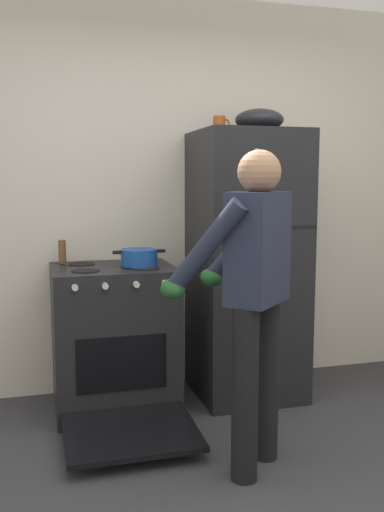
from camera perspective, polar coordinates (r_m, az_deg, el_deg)
kitchen_wall_back at (r=3.99m, az=-2.90°, el=6.10°), size 6.00×0.10×2.70m
refrigerator at (r=3.81m, az=5.49°, el=-0.95°), size 0.68×0.72×1.78m
stove_range at (r=3.67m, az=-7.84°, el=-8.37°), size 0.76×1.23×0.92m
person_cook at (r=2.78m, az=6.01°, el=-2.75°), size 0.66×0.69×1.60m
red_pot at (r=3.55m, az=-5.36°, el=-0.15°), size 0.33×0.23×0.11m
coffee_mug at (r=3.78m, az=2.81°, el=13.25°), size 0.11×0.08×0.10m
pepper_mill at (r=3.74m, az=-13.00°, el=0.43°), size 0.05×0.05×0.15m
mixing_bowl at (r=3.82m, az=6.83°, el=13.50°), size 0.32×0.32×0.14m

